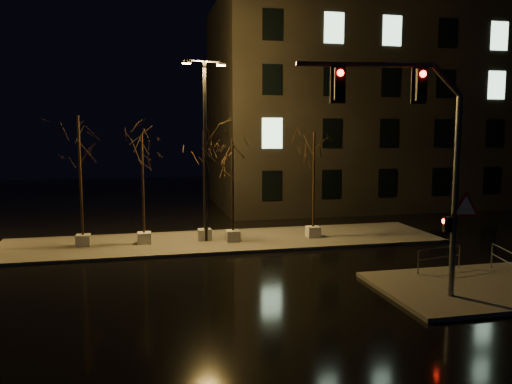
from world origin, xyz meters
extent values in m
plane|color=black|center=(0.00, 0.00, 0.00)|extent=(90.00, 90.00, 0.00)
cube|color=#4E4A45|center=(0.00, 6.00, 0.07)|extent=(22.00, 5.00, 0.15)
cube|color=#4E4A45|center=(7.50, -3.50, 0.07)|extent=(7.00, 5.00, 0.15)
cube|color=black|center=(14.00, 18.00, 7.50)|extent=(25.00, 12.00, 15.00)
cube|color=silver|center=(-6.84, 6.09, 0.43)|extent=(0.65, 0.65, 0.55)
cylinder|color=black|center=(-6.84, 6.09, 3.51)|extent=(0.11, 0.11, 5.63)
cube|color=silver|center=(-3.99, 6.02, 0.43)|extent=(0.65, 0.65, 0.55)
cylinder|color=black|center=(-3.99, 6.02, 3.07)|extent=(0.11, 0.11, 4.75)
cube|color=silver|center=(-1.01, 6.20, 0.43)|extent=(0.65, 0.65, 0.55)
cylinder|color=black|center=(-1.01, 6.20, 3.16)|extent=(0.11, 0.11, 4.92)
cube|color=silver|center=(0.33, 5.59, 0.43)|extent=(0.65, 0.65, 0.55)
cylinder|color=black|center=(0.33, 5.59, 2.93)|extent=(0.11, 0.11, 4.45)
cube|color=silver|center=(4.56, 5.67, 0.43)|extent=(0.65, 0.65, 0.55)
cylinder|color=black|center=(4.56, 5.67, 3.14)|extent=(0.11, 0.11, 4.88)
cylinder|color=#5B5F63|center=(5.90, -4.27, 3.42)|extent=(0.20, 0.20, 6.54)
cylinder|color=#5B5F63|center=(2.83, -3.90, 7.61)|extent=(4.35, 0.68, 0.15)
cube|color=black|center=(4.61, -4.11, 7.01)|extent=(0.35, 0.28, 0.98)
cube|color=black|center=(2.01, -3.79, 7.01)|extent=(0.35, 0.28, 0.98)
cube|color=black|center=(5.67, -4.25, 2.55)|extent=(0.26, 0.22, 0.49)
cone|color=red|center=(6.22, -4.37, 3.09)|extent=(1.13, 0.17, 1.13)
sphere|color=#FF0C07|center=(5.90, -4.27, 7.34)|extent=(0.20, 0.20, 0.20)
cylinder|color=black|center=(-0.97, 5.93, 4.55)|extent=(0.18, 0.18, 8.80)
cylinder|color=black|center=(-0.97, 5.93, 8.95)|extent=(1.91, 0.48, 0.09)
cube|color=#FFB032|center=(-1.83, 5.75, 8.82)|extent=(0.48, 0.33, 0.18)
cube|color=#FFB032|center=(-0.11, 6.11, 8.82)|extent=(0.48, 0.33, 0.18)
cylinder|color=#5B5F63|center=(6.21, -1.72, 0.58)|extent=(0.05, 0.05, 0.87)
cylinder|color=#5B5F63|center=(8.29, -1.28, 0.58)|extent=(0.05, 0.05, 0.87)
cylinder|color=#5B5F63|center=(7.25, -1.50, 1.07)|extent=(2.09, 0.47, 0.04)
cylinder|color=#5B5F63|center=(7.25, -1.50, 0.68)|extent=(2.09, 0.47, 0.04)
cylinder|color=#5B5F63|center=(9.54, -1.59, 0.62)|extent=(0.05, 0.05, 0.94)
cylinder|color=#5B5F63|center=(9.28, -2.61, 1.14)|extent=(0.57, 2.03, 0.04)
cylinder|color=#5B5F63|center=(9.28, -2.61, 0.72)|extent=(0.57, 2.03, 0.04)
camera|label=1|loc=(-3.96, -18.49, 5.52)|focal=35.00mm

